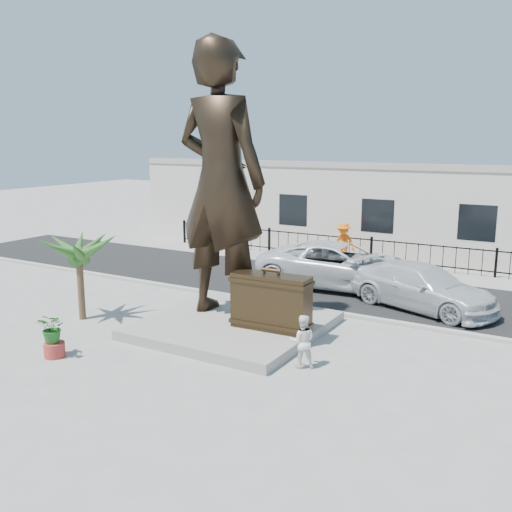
{
  "coord_description": "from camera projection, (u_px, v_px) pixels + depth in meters",
  "views": [
    {
      "loc": [
        8.58,
        -12.72,
        5.81
      ],
      "look_at": [
        0.0,
        2.0,
        2.3
      ],
      "focal_mm": 40.0,
      "sensor_mm": 36.0,
      "label": 1
    }
  ],
  "objects": [
    {
      "name": "fence",
      "position": [
        371.0,
        251.0,
        26.88
      ],
      "size": [
        22.0,
        0.1,
        1.2
      ],
      "primitive_type": "cube",
      "color": "black",
      "rests_on": "ground"
    },
    {
      "name": "shrub",
      "position": [
        53.0,
        328.0,
        15.33
      ],
      "size": [
        0.82,
        0.73,
        0.84
      ],
      "primitive_type": "imported",
      "rotation": [
        0.0,
        0.0,
        0.1
      ],
      "color": "#205C1E",
      "rests_on": "planter"
    },
    {
      "name": "building",
      "position": [
        399.0,
        208.0,
        30.11
      ],
      "size": [
        28.0,
        7.0,
        4.4
      ],
      "primitive_type": "cube",
      "color": "silver",
      "rests_on": "ground"
    },
    {
      "name": "car_white",
      "position": [
        339.0,
        265.0,
        22.55
      ],
      "size": [
        6.6,
        3.45,
        1.77
      ],
      "primitive_type": "imported",
      "rotation": [
        0.0,
        0.0,
        1.65
      ],
      "color": "silver",
      "rests_on": "street"
    },
    {
      "name": "street",
      "position": [
        331.0,
        286.0,
        22.93
      ],
      "size": [
        40.0,
        7.0,
        0.01
      ],
      "primitive_type": "cube",
      "color": "black",
      "rests_on": "ground"
    },
    {
      "name": "far_sidewalk",
      "position": [
        365.0,
        267.0,
        26.32
      ],
      "size": [
        40.0,
        2.5,
        0.02
      ],
      "primitive_type": "cube",
      "color": "#9E9991",
      "rests_on": "ground"
    },
    {
      "name": "plinth",
      "position": [
        234.0,
        325.0,
        17.65
      ],
      "size": [
        5.2,
        5.2,
        0.3
      ],
      "primitive_type": "cube",
      "color": "gray",
      "rests_on": "ground"
    },
    {
      "name": "suitcase",
      "position": [
        271.0,
        302.0,
        16.69
      ],
      "size": [
        2.37,
        0.85,
        1.65
      ],
      "primitive_type": "cube",
      "rotation": [
        0.0,
        0.0,
        0.05
      ],
      "color": "#322515",
      "rests_on": "plinth"
    },
    {
      "name": "tourist",
      "position": [
        302.0,
        341.0,
        14.66
      ],
      "size": [
        0.85,
        0.8,
        1.4
      ],
      "primitive_type": "imported",
      "rotation": [
        0.0,
        0.0,
        3.65
      ],
      "color": "white",
      "rests_on": "ground"
    },
    {
      "name": "curb",
      "position": [
        292.0,
        306.0,
        19.96
      ],
      "size": [
        40.0,
        0.25,
        0.12
      ],
      "primitive_type": "cube",
      "color": "#A5A399",
      "rests_on": "ground"
    },
    {
      "name": "palm_tree",
      "position": [
        83.0,
        319.0,
        18.74
      ],
      "size": [
        1.8,
        1.8,
        3.2
      ],
      "primitive_type": null,
      "color": "#29571F",
      "rests_on": "ground"
    },
    {
      "name": "planter",
      "position": [
        55.0,
        350.0,
        15.45
      ],
      "size": [
        0.56,
        0.56,
        0.4
      ],
      "primitive_type": "cylinder",
      "color": "#AC342D",
      "rests_on": "ground"
    },
    {
      "name": "statue",
      "position": [
        221.0,
        181.0,
        17.51
      ],
      "size": [
        3.21,
        2.22,
        8.47
      ],
      "primitive_type": "imported",
      "rotation": [
        0.0,
        0.0,
        3.08
      ],
      "color": "black",
      "rests_on": "plinth"
    },
    {
      "name": "ground",
      "position": [
        221.0,
        348.0,
        16.17
      ],
      "size": [
        100.0,
        100.0,
        0.0
      ],
      "primitive_type": "plane",
      "color": "#9E9991",
      "rests_on": "ground"
    },
    {
      "name": "worker",
      "position": [
        343.0,
        243.0,
        27.01
      ],
      "size": [
        1.34,
        0.9,
        1.92
      ],
      "primitive_type": "imported",
      "rotation": [
        0.0,
        0.0,
        -0.16
      ],
      "color": "orange",
      "rests_on": "far_sidewalk"
    },
    {
      "name": "car_silver",
      "position": [
        422.0,
        287.0,
        19.71
      ],
      "size": [
        5.69,
        3.7,
        1.53
      ],
      "primitive_type": "imported",
      "rotation": [
        0.0,
        0.0,
        1.25
      ],
      "color": "silver",
      "rests_on": "street"
    }
  ]
}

